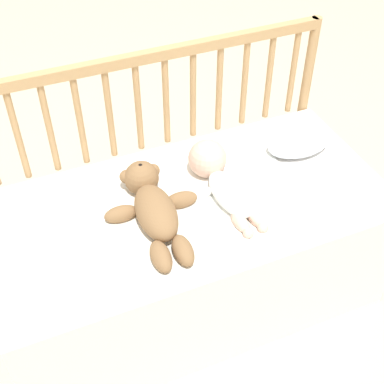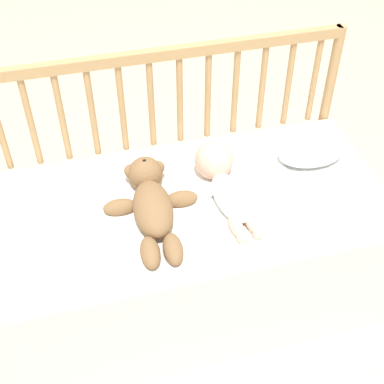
{
  "view_description": "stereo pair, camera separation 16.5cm",
  "coord_description": "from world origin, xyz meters",
  "views": [
    {
      "loc": [
        -0.47,
        -1.13,
        1.65
      ],
      "look_at": [
        0.0,
        -0.01,
        0.53
      ],
      "focal_mm": 50.0,
      "sensor_mm": 36.0,
      "label": 1
    },
    {
      "loc": [
        -0.31,
        -1.18,
        1.65
      ],
      "look_at": [
        0.0,
        -0.01,
        0.53
      ],
      "focal_mm": 50.0,
      "sensor_mm": 36.0,
      "label": 2
    }
  ],
  "objects": [
    {
      "name": "crib_rail",
      "position": [
        0.0,
        0.33,
        0.6
      ],
      "size": [
        1.27,
        0.04,
        0.84
      ],
      "color": "tan",
      "rests_on": "ground_plane"
    },
    {
      "name": "small_pillow",
      "position": [
        0.46,
        0.1,
        0.5
      ],
      "size": [
        0.24,
        0.14,
        0.06
      ],
      "color": "silver",
      "rests_on": "crib_mattress"
    },
    {
      "name": "teddy_bear",
      "position": [
        -0.13,
        -0.01,
        0.52
      ],
      "size": [
        0.3,
        0.43,
        0.11
      ],
      "color": "olive",
      "rests_on": "crib_mattress"
    },
    {
      "name": "ground_plane",
      "position": [
        0.0,
        0.0,
        0.0
      ],
      "size": [
        12.0,
        12.0,
        0.0
      ],
      "primitive_type": "plane",
      "color": "#C6B293"
    },
    {
      "name": "baby",
      "position": [
        0.11,
        0.02,
        0.52
      ],
      "size": [
        0.25,
        0.4,
        0.13
      ],
      "color": "white",
      "rests_on": "crib_mattress"
    },
    {
      "name": "blanket",
      "position": [
        -0.01,
        -0.04,
        0.47
      ],
      "size": [
        0.74,
        0.5,
        0.01
      ],
      "color": "white",
      "rests_on": "crib_mattress"
    },
    {
      "name": "crib_mattress",
      "position": [
        0.0,
        0.0,
        0.23
      ],
      "size": [
        1.27,
        0.62,
        0.47
      ],
      "color": "white",
      "rests_on": "ground_plane"
    }
  ]
}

